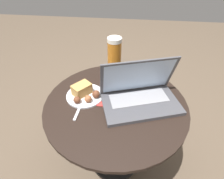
# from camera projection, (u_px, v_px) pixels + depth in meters

# --- Properties ---
(ground_plane) EXTENTS (6.00, 6.00, 0.00)m
(ground_plane) POSITION_uv_depth(u_px,v_px,m) (115.00, 157.00, 1.19)
(ground_plane) COLOR brown
(table) EXTENTS (0.70, 0.70, 0.51)m
(table) POSITION_uv_depth(u_px,v_px,m) (115.00, 117.00, 0.93)
(table) COLOR black
(table) RESTS_ON ground_plane
(napkin) EXTENTS (0.18, 0.13, 0.00)m
(napkin) POSITION_uv_depth(u_px,v_px,m) (90.00, 96.00, 0.89)
(napkin) COLOR #B7332D
(napkin) RESTS_ON table
(laptop) EXTENTS (0.41, 0.32, 0.22)m
(laptop) POSITION_uv_depth(u_px,v_px,m) (140.00, 94.00, 0.84)
(laptop) COLOR #47474C
(laptop) RESTS_ON table
(beer_glass) EXTENTS (0.07, 0.07, 0.25)m
(beer_glass) POSITION_uv_depth(u_px,v_px,m) (114.00, 60.00, 0.93)
(beer_glass) COLOR #C6701E
(beer_glass) RESTS_ON table
(snack_plate) EXTENTS (0.19, 0.19, 0.06)m
(snack_plate) POSITION_uv_depth(u_px,v_px,m) (84.00, 93.00, 0.88)
(snack_plate) COLOR silver
(snack_plate) RESTS_ON table
(fork) EXTENTS (0.03, 0.19, 0.00)m
(fork) POSITION_uv_depth(u_px,v_px,m) (82.00, 103.00, 0.85)
(fork) COLOR silver
(fork) RESTS_ON table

